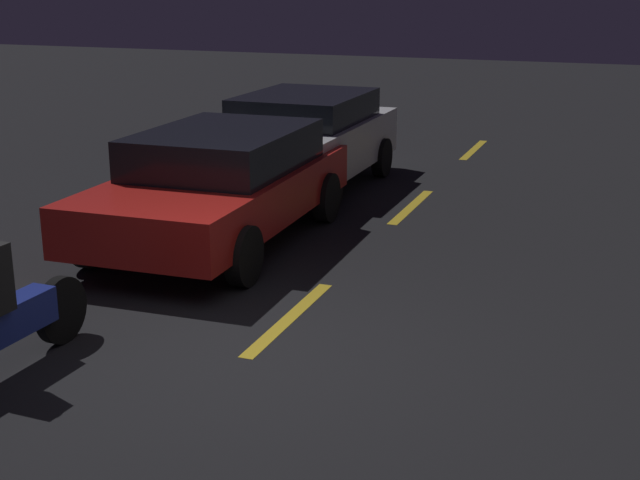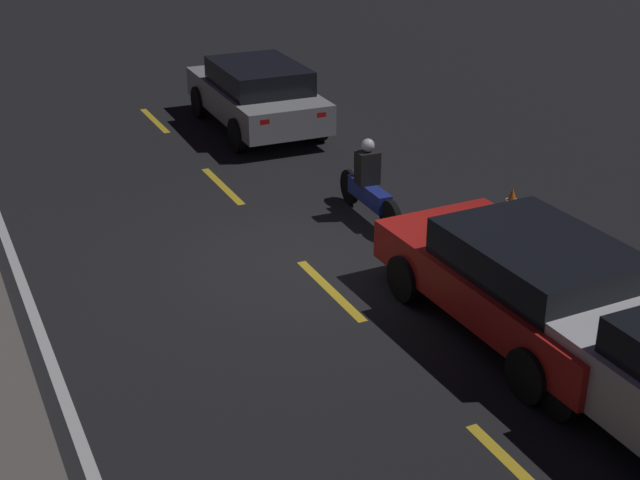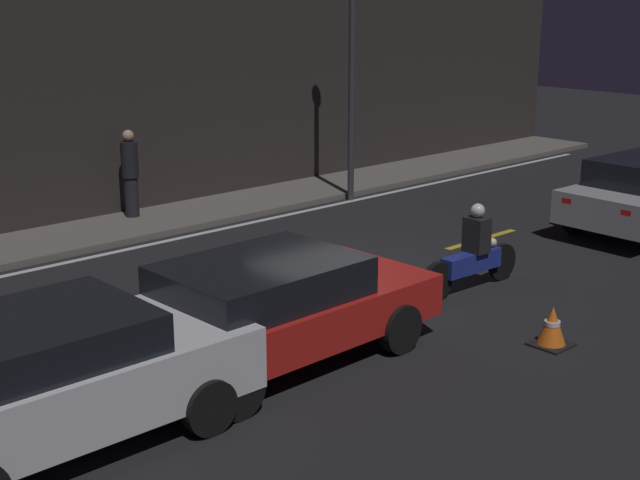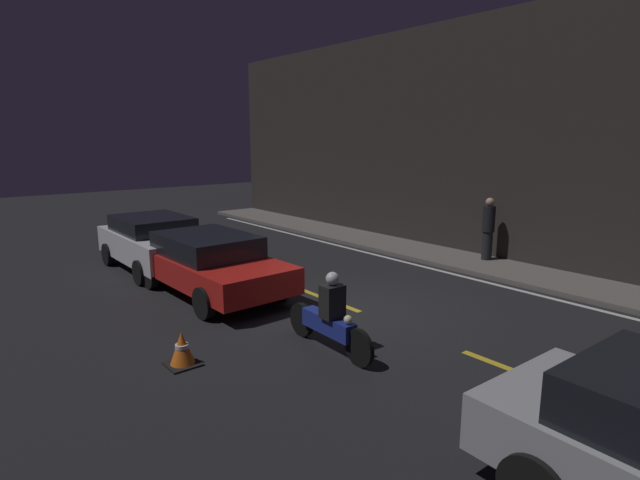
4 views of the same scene
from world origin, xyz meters
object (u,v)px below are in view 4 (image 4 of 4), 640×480
at_px(pedestrian, 488,228).
at_px(taxi_red, 211,262).
at_px(traffic_cone_near, 182,349).
at_px(motorcycle, 329,318).
at_px(sedan_white, 155,241).

bearing_deg(pedestrian, taxi_red, -108.15).
height_order(traffic_cone_near, pedestrian, pedestrian).
distance_m(taxi_red, traffic_cone_near, 3.73).
relative_size(taxi_red, pedestrian, 2.48).
bearing_deg(taxi_red, traffic_cone_near, -35.53).
relative_size(motorcycle, traffic_cone_near, 3.95).
xyz_separation_m(taxi_red, pedestrian, (2.40, 7.32, 0.28)).
distance_m(taxi_red, pedestrian, 7.71).
bearing_deg(pedestrian, traffic_cone_near, -85.99).
distance_m(motorcycle, traffic_cone_near, 2.39).
relative_size(sedan_white, motorcycle, 1.87).
height_order(sedan_white, pedestrian, pedestrian).
bearing_deg(motorcycle, traffic_cone_near, -113.56).
bearing_deg(motorcycle, sedan_white, -176.62).
bearing_deg(traffic_cone_near, pedestrian, 94.01).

